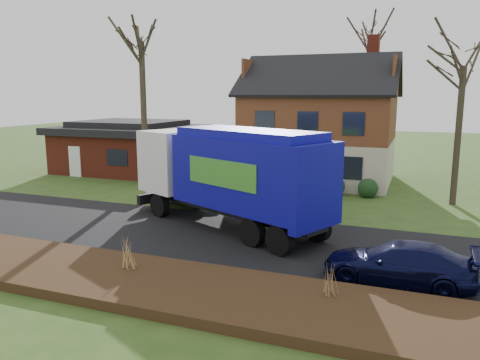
% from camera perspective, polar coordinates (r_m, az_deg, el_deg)
% --- Properties ---
extents(ground, '(120.00, 120.00, 0.00)m').
position_cam_1_polar(ground, '(19.15, -4.96, -6.66)').
color(ground, '#2C4C19').
rests_on(ground, ground).
extents(road, '(80.00, 7.00, 0.02)m').
position_cam_1_polar(road, '(19.15, -4.96, -6.64)').
color(road, black).
rests_on(road, ground).
extents(mulch_verge, '(80.00, 3.50, 0.30)m').
position_cam_1_polar(mulch_verge, '(14.80, -14.17, -11.57)').
color(mulch_verge, '#321C10').
rests_on(mulch_verge, ground).
extents(main_house, '(12.95, 8.95, 9.26)m').
position_cam_1_polar(main_house, '(31.09, 8.86, 7.37)').
color(main_house, beige).
rests_on(main_house, ground).
extents(ranch_house, '(9.80, 8.20, 3.70)m').
position_cam_1_polar(ranch_house, '(35.83, -13.21, 4.05)').
color(ranch_house, maroon).
rests_on(ranch_house, ground).
extents(garbage_truck, '(10.10, 6.56, 4.24)m').
position_cam_1_polar(garbage_truck, '(19.50, -1.17, 1.07)').
color(garbage_truck, black).
rests_on(garbage_truck, ground).
extents(silver_sedan, '(4.34, 2.16, 1.37)m').
position_cam_1_polar(silver_sedan, '(24.54, -6.34, -1.24)').
color(silver_sedan, '#AEAFB6').
rests_on(silver_sedan, ground).
extents(navy_wagon, '(4.47, 1.91, 1.28)m').
position_cam_1_polar(navy_wagon, '(14.94, 18.81, -9.59)').
color(navy_wagon, black).
rests_on(navy_wagon, ground).
extents(tree_front_west, '(4.08, 4.08, 12.12)m').
position_cam_1_polar(tree_front_west, '(29.80, -12.06, 18.63)').
color(tree_front_west, '#3A3323').
rests_on(tree_front_west, ground).
extents(tree_front_east, '(3.59, 3.59, 9.97)m').
position_cam_1_polar(tree_front_east, '(26.10, 25.83, 14.90)').
color(tree_front_east, '#382E21').
rests_on(tree_front_east, ground).
extents(tree_back, '(4.10, 4.10, 12.99)m').
position_cam_1_polar(tree_back, '(38.84, 15.59, 17.76)').
color(tree_back, '#3B2B23').
rests_on(tree_back, ground).
extents(grass_clump_mid, '(0.37, 0.30, 1.03)m').
position_cam_1_polar(grass_clump_mid, '(15.01, -13.36, -8.51)').
color(grass_clump_mid, tan).
rests_on(grass_clump_mid, mulch_verge).
extents(grass_clump_east, '(0.35, 0.29, 0.87)m').
position_cam_1_polar(grass_clump_east, '(13.06, 10.88, -11.70)').
color(grass_clump_east, '#997143').
rests_on(grass_clump_east, mulch_verge).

